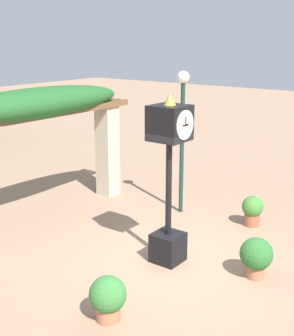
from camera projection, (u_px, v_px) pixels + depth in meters
name	position (u px, v px, depth m)	size (l,w,h in m)	color
ground_plane	(169.00, 260.00, 8.98)	(60.00, 60.00, 0.00)	#9E7A60
pedestal_clock	(169.00, 172.00, 8.49)	(0.63, 0.68, 3.21)	black
pergola	(38.00, 118.00, 10.41)	(5.63, 1.07, 3.07)	#BCB299
potted_plant_near_left	(256.00, 256.00, 8.25)	(0.59, 0.59, 0.75)	#B26B4C
potted_plant_near_right	(108.00, 297.00, 7.00)	(0.57, 0.57, 0.72)	#B26B4C
potted_plant_far_left	(252.00, 210.00, 10.56)	(0.48, 0.48, 0.69)	#9E563D
lamp_post	(182.00, 119.00, 10.88)	(0.29, 0.29, 3.41)	#19382D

